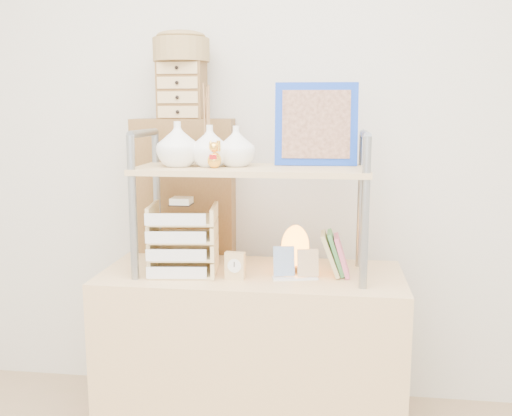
{
  "coord_description": "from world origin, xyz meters",
  "views": [
    {
      "loc": [
        0.31,
        -0.98,
        1.39
      ],
      "look_at": [
        0.02,
        1.2,
        1.01
      ],
      "focal_mm": 40.0,
      "sensor_mm": 36.0,
      "label": 1
    }
  ],
  "objects_px": {
    "desk": "(252,360)",
    "salt_lamp": "(295,247)",
    "letter_tray": "(183,243)",
    "cabinet": "(187,263)"
  },
  "relations": [
    {
      "from": "desk",
      "to": "salt_lamp",
      "type": "height_order",
      "value": "salt_lamp"
    },
    {
      "from": "letter_tray",
      "to": "salt_lamp",
      "type": "height_order",
      "value": "letter_tray"
    },
    {
      "from": "desk",
      "to": "letter_tray",
      "type": "distance_m",
      "value": 0.57
    },
    {
      "from": "desk",
      "to": "letter_tray",
      "type": "relative_size",
      "value": 3.94
    },
    {
      "from": "desk",
      "to": "cabinet",
      "type": "xyz_separation_m",
      "value": [
        -0.36,
        0.37,
        0.3
      ]
    },
    {
      "from": "cabinet",
      "to": "letter_tray",
      "type": "bearing_deg",
      "value": -82.14
    },
    {
      "from": "desk",
      "to": "cabinet",
      "type": "distance_m",
      "value": 0.6
    },
    {
      "from": "cabinet",
      "to": "desk",
      "type": "bearing_deg",
      "value": -50.47
    },
    {
      "from": "desk",
      "to": "letter_tray",
      "type": "bearing_deg",
      "value": -170.43
    },
    {
      "from": "desk",
      "to": "salt_lamp",
      "type": "distance_m",
      "value": 0.5
    }
  ]
}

